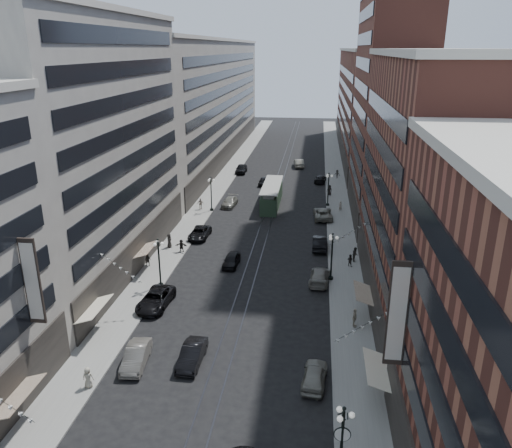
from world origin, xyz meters
The scene contains 41 objects.
ground centered at (0.00, 60.00, 0.00)m, with size 220.00×220.00×0.00m, color black.
sidewalk_west centered at (-11.00, 70.00, 0.07)m, with size 4.00×180.00×0.15m, color gray.
sidewalk_east centered at (11.00, 70.00, 0.07)m, with size 4.00×180.00×0.15m, color gray.
rail_west centered at (-0.70, 70.00, 0.01)m, with size 0.12×180.00×0.02m, color #2D2D33.
rail_east centered at (0.70, 70.00, 0.01)m, with size 0.12×180.00×0.02m, color #2D2D33.
building_west_mid centered at (-17.00, 33.00, 14.00)m, with size 8.00×36.00×28.00m, color #9E988C.
building_west_far centered at (-17.00, 96.00, 13.00)m, with size 8.00×90.00×26.00m, color #9E988C.
building_east_mid centered at (17.00, 28.00, 12.00)m, with size 8.00×30.00×24.00m, color brown.
building_east_tower centered at (17.00, 56.00, 21.00)m, with size 8.00×26.00×42.00m, color brown.
building_east_far centered at (17.00, 105.00, 12.00)m, with size 8.00×72.00×24.00m, color brown.
lamppost_sw_far centered at (-9.20, 28.00, 3.10)m, with size 1.03×1.14×5.52m.
lamppost_sw_mid centered at (-9.20, 55.00, 3.10)m, with size 1.03×1.14×5.52m.
lamppost_se_near centered at (9.20, 4.00, 3.22)m, with size 1.08×1.14×5.52m.
lamppost_se_far centered at (9.20, 32.00, 3.10)m, with size 1.03×1.14×5.52m.
lamppost_se_mid centered at (9.20, 60.00, 3.10)m, with size 1.03×1.14×5.52m.
streetcar centered at (0.00, 59.43, 1.64)m, with size 2.84×12.81×3.54m.
car_1 centered at (-6.95, 14.11, 0.78)m, with size 1.66×4.76×1.57m, color #67645C.
car_2 centered at (-8.40, 23.79, 0.80)m, with size 2.65×5.75×1.60m, color black.
car_4 centered at (7.61, 13.39, 0.76)m, with size 1.80×4.47×1.52m, color gray.
car_5 centered at (-2.45, 14.90, 0.78)m, with size 1.65×4.73×1.56m, color black.
pedestrian_1 centered at (-9.50, 10.69, 1.00)m, with size 0.83×0.45×1.70m, color #A29B86.
pedestrian_2 centered at (-12.28, 32.94, 0.92)m, with size 0.75×0.41×1.55m, color black.
pedestrian_4 centered at (11.18, 22.06, 1.08)m, with size 1.09×0.50×1.86m, color #B2A794.
car_7 centered at (-8.40, 43.18, 0.72)m, with size 2.39×5.19×1.44m, color black.
car_8 centered at (-6.80, 58.10, 0.72)m, with size 2.02×4.96×1.44m, color slate.
car_9 centered at (-8.40, 81.20, 0.89)m, with size 2.10×5.22×1.78m, color black.
car_10 centered at (7.94, 41.26, 0.83)m, with size 1.75×5.03×1.66m, color black.
car_11 centered at (8.40, 53.61, 0.81)m, with size 2.68×5.81×1.61m, color gray.
car_12 centered at (7.98, 75.47, 0.70)m, with size 1.95×4.81×1.39m, color black.
car_13 centered at (-2.71, 71.99, 0.73)m, with size 1.73×4.29×1.46m, color black.
car_14 centered at (3.28, 88.17, 0.89)m, with size 1.87×5.37×1.77m, color gray.
pedestrian_5 centered at (-9.50, 37.77, 0.96)m, with size 1.51×0.43×1.63m, color black.
pedestrian_6 centered at (-11.06, 55.41, 1.06)m, with size 1.07×0.49×1.83m, color #9E9183.
pedestrian_7 centered at (11.53, 35.86, 0.90)m, with size 0.73×0.40×1.50m, color black.
pedestrian_8 centered at (11.14, 56.98, 1.00)m, with size 0.62×0.41×1.70m, color gray.
pedestrian_9 centered at (11.30, 78.58, 0.99)m, with size 1.08×0.45×1.68m, color black.
car_extra_0 centered at (7.95, 31.33, 0.75)m, with size 2.11×5.19×1.51m, color slate.
car_extra_1 centered at (-2.53, 34.61, 0.72)m, with size 1.70×4.22×1.44m, color black.
pedestrian_extra_0 centered at (12.23, 37.44, 1.05)m, with size 0.87×0.48×1.80m, color black.
pedestrian_extra_1 centered at (-11.44, 39.00, 1.08)m, with size 0.91×0.50×1.87m, color black.
pedestrian_extra_2 centered at (9.58, 66.14, 1.07)m, with size 0.90×0.49×1.85m, color black.
Camera 1 is at (7.08, -19.34, 24.65)m, focal length 35.00 mm.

